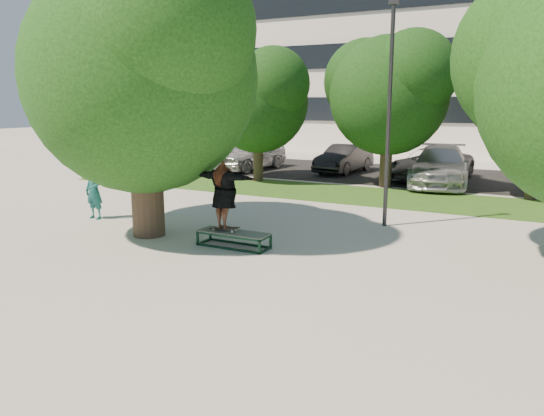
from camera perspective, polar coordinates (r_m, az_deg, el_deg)
The scene contains 16 objects.
ground at distance 11.33m, azimuth -0.04°, elevation -6.50°, with size 120.00×120.00×0.00m, color #ABA49D.
grass_strip at distance 19.76m, azimuth 15.61°, elevation 0.82°, with size 30.00×4.00×0.02m, color #214E16.
asphalt_strip at distance 26.25m, azimuth 16.56°, elevation 3.27°, with size 40.00×8.00×0.01m, color black.
tree_left at distance 14.18m, azimuth -13.90°, elevation 14.87°, with size 6.96×5.95×7.12m.
bg_tree_left at distance 23.65m, azimuth -1.59°, elevation 11.96°, with size 5.28×4.51×5.77m.
bg_tree_mid at distance 22.47m, azimuth 12.33°, elevation 12.47°, with size 5.76×4.92×6.24m.
bg_tree_right at distance 21.11m, azimuth 26.65°, elevation 10.21°, with size 5.04×4.31×5.43m.
lamppost at distance 15.09m, azimuth 12.48°, elevation 9.86°, with size 0.25×0.15×6.11m.
office_building at distance 42.35m, azimuth 18.97°, elevation 16.88°, with size 30.00×14.12×16.00m.
grind_box at distance 12.95m, azimuth -4.15°, elevation -3.37°, with size 1.80×0.60×0.38m.
skater_rig at distance 12.85m, azimuth -5.20°, elevation 1.42°, with size 2.05×0.77×1.71m.
bystander at distance 16.76m, azimuth -18.59°, elevation 1.79°, with size 0.63×0.41×1.72m, color #175756.
car_silver_a at distance 27.73m, azimuth -2.41°, elevation 5.84°, with size 1.94×4.83×1.65m, color #B3B2B7.
car_dark at distance 26.82m, azimuth 7.75°, elevation 5.28°, with size 1.47×4.20×1.38m, color black.
car_grey at distance 25.01m, azimuth 16.77°, elevation 4.52°, with size 2.37×5.14×1.43m, color #5B5B60.
car_silver_b at distance 23.55m, azimuth 17.63°, elevation 4.33°, with size 2.29×5.63×1.63m, color #BCBCC1.
Camera 1 is at (5.05, -9.53, 3.47)m, focal length 35.00 mm.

